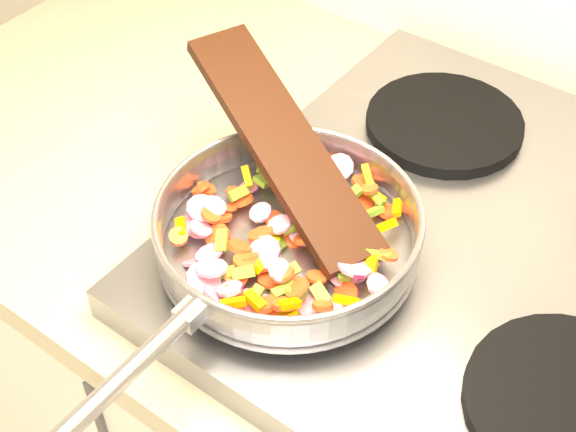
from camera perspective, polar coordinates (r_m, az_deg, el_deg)
The scene contains 7 objects.
cooktop at distance 0.88m, azimuth 14.36°, elevation -2.97°, with size 0.60×0.60×0.04m, color #939399.
grate_fl at distance 0.81m, azimuth 1.59°, elevation -3.25°, with size 0.19×0.19×0.02m, color black.
grate_fr at distance 0.76m, azimuth 19.57°, elevation -12.58°, with size 0.19×0.19×0.02m, color black.
grate_bl at distance 1.00m, azimuth 11.05°, elevation 6.50°, with size 0.19×0.19×0.02m, color black.
saute_pan at distance 0.79m, azimuth -0.13°, elevation -0.96°, with size 0.30×0.47×0.05m.
vegetable_heap at distance 0.80m, azimuth 0.36°, elevation -1.55°, with size 0.26×0.25×0.05m.
wooden_spatula at distance 0.83m, azimuth -0.39°, elevation 5.23°, with size 0.30×0.07×0.01m, color black.
Camera 1 is at (-0.53, 1.08, 1.56)m, focal length 50.00 mm.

